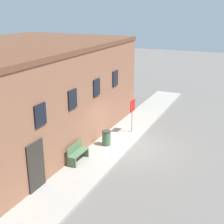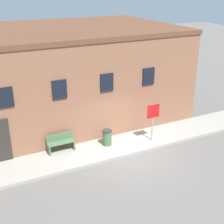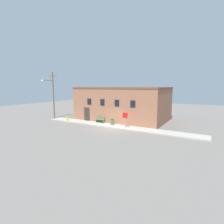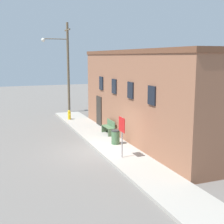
% 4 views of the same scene
% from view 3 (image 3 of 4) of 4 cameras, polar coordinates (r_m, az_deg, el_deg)
% --- Properties ---
extents(ground_plane, '(80.00, 80.00, 0.00)m').
position_cam_3_polar(ground_plane, '(23.12, -0.37, -5.30)').
color(ground_plane, '#66605B').
extents(sidewalk, '(23.08, 2.05, 0.14)m').
position_cam_3_polar(sidewalk, '(23.97, 0.89, -4.65)').
color(sidewalk, '#9E998E').
rests_on(sidewalk, ground).
extents(brick_building, '(13.95, 8.81, 5.35)m').
position_cam_3_polar(brick_building, '(28.92, 3.66, 2.79)').
color(brick_building, '#8E5B42').
rests_on(brick_building, ground).
extents(fire_hydrant, '(0.49, 0.23, 0.72)m').
position_cam_3_polar(fire_hydrant, '(28.46, -14.44, -1.98)').
color(fire_hydrant, gold).
rests_on(fire_hydrant, sidewalk).
extents(stop_sign, '(0.70, 0.06, 1.98)m').
position_cam_3_polar(stop_sign, '(22.62, 4.30, -1.68)').
color(stop_sign, gray).
rests_on(stop_sign, sidewalk).
extents(bench, '(1.30, 0.44, 0.88)m').
position_cam_3_polar(bench, '(25.95, -3.82, -2.56)').
color(bench, '#4C6B47').
rests_on(bench, sidewalk).
extents(trash_bin, '(0.48, 0.48, 0.80)m').
position_cam_3_polar(trash_bin, '(24.38, 0.02, -3.29)').
color(trash_bin, '#426642').
rests_on(trash_bin, sidewalk).
extents(utility_pole, '(1.80, 2.38, 7.88)m').
position_cam_3_polar(utility_pole, '(31.41, -18.88, 5.85)').
color(utility_pole, brown).
rests_on(utility_pole, ground).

